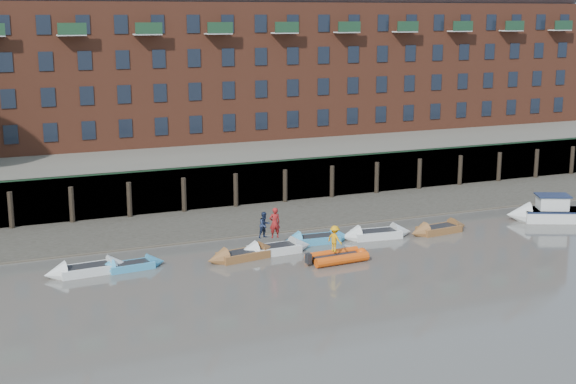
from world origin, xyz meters
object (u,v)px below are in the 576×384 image
rowboat_5 (376,234)px  rowboat_0 (88,270)px  motor_launch (543,212)px  rowboat_4 (316,239)px  rowboat_1 (131,266)px  rib_tender (339,256)px  person_rower_a (275,223)px  rowboat_3 (274,249)px  rowboat_6 (439,229)px  rowboat_2 (243,255)px  person_rower_b (265,225)px  person_rib_crew (335,239)px

rowboat_5 → rowboat_0: bearing=-173.5°
motor_launch → rowboat_4: bearing=20.5°
rowboat_1 → rib_tender: size_ratio=1.08×
person_rower_a → rowboat_3: bearing=60.2°
rowboat_6 → rib_tender: bearing=-167.6°
rowboat_2 → motor_launch: (22.47, 0.23, 0.37)m
rib_tender → person_rower_a: size_ratio=2.01×
rowboat_3 → rib_tender: (2.93, -2.96, 0.03)m
rowboat_2 → rowboat_5: 9.58m
rowboat_1 → person_rower_b: size_ratio=2.52×
rowboat_1 → rowboat_3: rowboat_3 is taller
rowboat_3 → person_rower_a: person_rower_a is taller
rowboat_0 → rowboat_2: size_ratio=1.01×
rowboat_1 → person_rower_b: 8.34m
rib_tender → person_rower_b: (-3.45, 3.25, 1.47)m
rowboat_0 → rowboat_1: rowboat_0 is taller
rowboat_1 → rowboat_0: bearing=172.1°
rowboat_3 → rib_tender: size_ratio=1.29×
rowboat_2 → person_rower_a: person_rower_a is taller
rowboat_6 → person_rower_a: person_rower_a is taller
rowboat_5 → rowboat_3: bearing=-169.5°
rowboat_2 → rib_tender: 5.70m
rowboat_5 → person_rower_a: (-7.33, -0.50, 1.64)m
rowboat_1 → motor_launch: 29.05m
rowboat_2 → person_rower_b: 2.31m
motor_launch → person_rower_b: bearing=23.4°
rowboat_3 → person_rower_b: (-0.52, 0.30, 1.51)m
rowboat_0 → person_rower_a: bearing=-5.7°
rowboat_6 → person_rib_crew: size_ratio=2.98×
rowboat_0 → rowboat_3: size_ratio=1.00×
rowboat_2 → person_rower_b: person_rower_b is taller
rowboat_3 → person_rower_b: bearing=147.9°
rowboat_2 → motor_launch: size_ratio=0.79×
rowboat_5 → person_rower_a: bearing=-170.2°
rowboat_4 → person_rib_crew: person_rib_crew is taller
person_rower_a → person_rib_crew: size_ratio=1.20×
rowboat_1 → rowboat_3: (8.72, -0.28, 0.04)m
motor_launch → person_rower_b: (-20.85, 0.42, 1.14)m
rowboat_5 → rowboat_6: bearing=-0.7°
rowboat_0 → rowboat_4: 14.46m
rowboat_4 → rowboat_6: 8.58m
rowboat_0 → rowboat_2: (8.99, -0.76, -0.00)m
rowboat_3 → rowboat_6: 11.83m
rowboat_1 → rowboat_6: bearing=-5.5°
rowboat_3 → rowboat_6: (11.83, 0.07, -0.01)m
rowboat_0 → rowboat_1: size_ratio=1.19×
rowboat_1 → person_rower_a: (8.78, -0.19, 1.68)m
rowboat_5 → motor_launch: (12.94, -0.71, 0.36)m
rowboat_3 → person_rib_crew: 4.11m
rowboat_3 → person_rower_b: 1.62m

